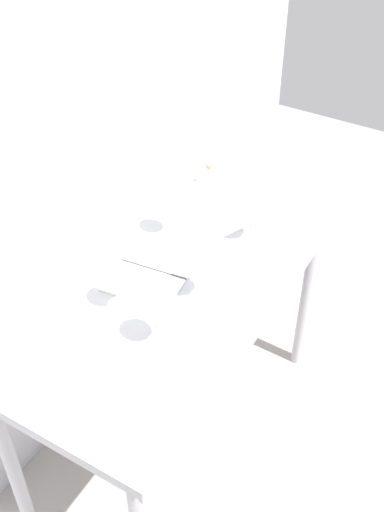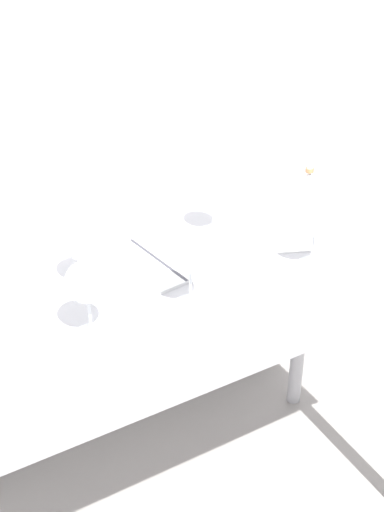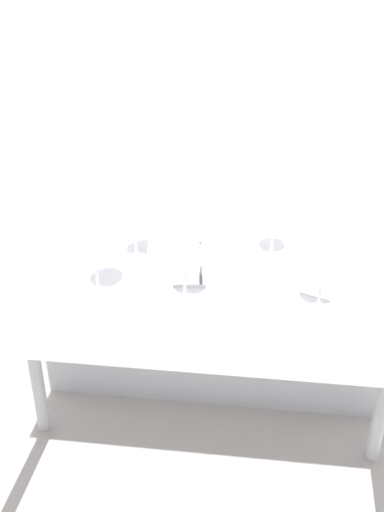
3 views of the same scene
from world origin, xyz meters
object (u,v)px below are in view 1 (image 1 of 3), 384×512
wine_glass_near_left (156,311)px  tasting_sheet_upper (70,335)px  wine_glass_near_center (201,264)px  wine_glass_near_right (251,209)px  open_notebook (154,270)px  tasting_sheet_lower (218,215)px  wine_glass_far_left (116,280)px  wine_glass_far_right (169,205)px  decanter_funnel (208,176)px

wine_glass_near_left → tasting_sheet_upper: bearing=116.1°
wine_glass_near_center → tasting_sheet_upper: size_ratio=0.95×
wine_glass_near_center → wine_glass_near_left: bearing=176.9°
wine_glass_near_right → tasting_sheet_upper: (-0.71, 0.26, -0.13)m
wine_glass_near_left → wine_glass_near_right: size_ratio=0.96×
open_notebook → tasting_sheet_lower: bearing=-12.1°
wine_glass_near_left → wine_glass_far_left: 0.21m
wine_glass_near_right → open_notebook: (-0.33, 0.20, -0.13)m
wine_glass_near_right → wine_glass_far_right: bearing=115.2°
wine_glass_far_left → decanter_funnel: wine_glass_far_left is taller
open_notebook → wine_glass_far_right: bearing=10.7°
wine_glass_far_left → decanter_funnel: bearing=6.9°
wine_glass_near_right → decanter_funnel: wine_glass_near_right is taller
open_notebook → tasting_sheet_lower: open_notebook is taller
wine_glass_far_right → wine_glass_near_right: (0.12, -0.27, 0.01)m
wine_glass_far_right → tasting_sheet_upper: bearing=-179.4°
wine_glass_near_left → tasting_sheet_upper: (-0.12, 0.24, -0.13)m
wine_glass_near_center → wine_glass_near_right: size_ratio=1.02×
wine_glass_near_left → wine_glass_far_right: 0.53m
wine_glass_near_center → open_notebook: wine_glass_near_center is taller
wine_glass_far_right → decanter_funnel: size_ratio=1.37×
wine_glass_near_center → wine_glass_near_left: wine_glass_near_center is taller
wine_glass_far_right → tasting_sheet_lower: 0.25m
wine_glass_near_right → tasting_sheet_upper: wine_glass_near_right is taller
wine_glass_far_right → decanter_funnel: 0.36m
wine_glass_near_left → decanter_funnel: 0.87m
tasting_sheet_upper → wine_glass_near_left: bearing=-86.7°
open_notebook → tasting_sheet_upper: open_notebook is taller
tasting_sheet_upper → decanter_funnel: size_ratio=1.58×
wine_glass_near_left → decanter_funnel: size_ratio=1.41×
wine_glass_far_right → wine_glass_near_left: bearing=-151.7°
tasting_sheet_lower → decanter_funnel: (0.16, 0.13, 0.04)m
decanter_funnel → wine_glass_near_center: bearing=-152.6°
open_notebook → decanter_funnel: decanter_funnel is taller
wine_glass_near_left → tasting_sheet_lower: size_ratio=0.75×
tasting_sheet_upper → decanter_funnel: (0.94, 0.04, 0.04)m
wine_glass_near_center → wine_glass_far_right: size_ratio=1.09×
wine_glass_far_right → wine_glass_far_left: size_ratio=1.09×
wine_glass_far_right → tasting_sheet_upper: wine_glass_far_right is taller
wine_glass_near_center → wine_glass_far_right: bearing=49.5°
wine_glass_near_center → decanter_funnel: bearing=27.4°
wine_glass_near_center → open_notebook: (0.02, 0.20, -0.13)m
wine_glass_near_left → tasting_sheet_lower: bearing=12.9°
wine_glass_near_center → wine_glass_near_left: (-0.24, 0.01, -0.01)m
wine_glass_near_left → tasting_sheet_lower: 0.68m
wine_glass_far_right → decanter_funnel: wine_glass_far_right is taller
wine_glass_near_center → wine_glass_far_left: wine_glass_near_center is taller
wine_glass_near_right → open_notebook: bearing=148.5°
wine_glass_near_right → tasting_sheet_upper: bearing=159.9°
wine_glass_near_left → tasting_sheet_upper: 0.30m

